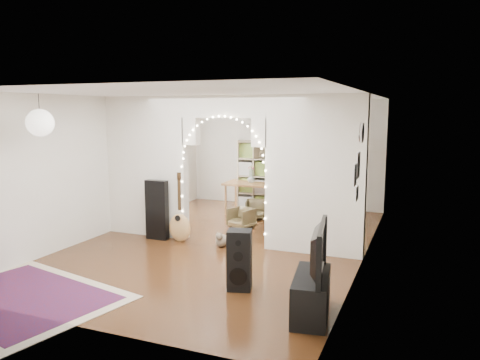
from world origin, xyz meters
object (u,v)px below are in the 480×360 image
at_px(acoustic_guitar, 180,216).
at_px(dining_chair_left, 241,218).
at_px(media_console, 311,295).
at_px(dining_table, 251,185).
at_px(dining_chair_right, 256,209).
at_px(bookcase, 272,177).
at_px(floor_speaker, 239,260).

distance_m(acoustic_guitar, dining_chair_left, 1.58).
distance_m(media_console, dining_table, 5.62).
relative_size(media_console, dining_chair_right, 2.13).
xyz_separation_m(bookcase, dining_chair_left, (-0.12, -1.73, -0.65)).
xyz_separation_m(dining_chair_left, dining_chair_right, (-0.00, 0.92, 0.00)).
bearing_deg(media_console, acoustic_guitar, 135.18).
height_order(acoustic_guitar, dining_chair_right, acoustic_guitar).
distance_m(floor_speaker, bookcase, 5.06).
relative_size(acoustic_guitar, media_console, 1.11).
bearing_deg(acoustic_guitar, dining_chair_left, 64.54).
bearing_deg(media_console, floor_speaker, 149.49).
height_order(floor_speaker, dining_chair_right, floor_speaker).
xyz_separation_m(media_console, dining_table, (-2.62, 4.96, 0.43)).
bearing_deg(dining_chair_left, floor_speaker, -48.98).
relative_size(dining_chair_left, dining_chair_right, 0.99).
xyz_separation_m(acoustic_guitar, dining_chair_left, (0.67, 1.41, -0.27)).
bearing_deg(dining_chair_right, dining_table, 108.93).
relative_size(acoustic_guitar, dining_table, 0.91).
relative_size(acoustic_guitar, dining_chair_left, 2.39).
bearing_deg(dining_table, media_console, -62.88).
bearing_deg(dining_table, floor_speaker, -72.14).
xyz_separation_m(acoustic_guitar, dining_chair_right, (0.67, 2.32, -0.27)).
bearing_deg(media_console, bookcase, 104.13).
bearing_deg(dining_chair_right, floor_speaker, -88.07).
xyz_separation_m(floor_speaker, dining_chair_left, (-1.24, 3.18, -0.20)).
relative_size(floor_speaker, dining_chair_right, 1.76).
height_order(floor_speaker, dining_chair_left, floor_speaker).
xyz_separation_m(acoustic_guitar, floor_speaker, (1.91, -1.77, -0.07)).
xyz_separation_m(acoustic_guitar, media_console, (3.01, -2.22, -0.23)).
height_order(bookcase, dining_table, bookcase).
height_order(acoustic_guitar, media_console, acoustic_guitar).
bearing_deg(floor_speaker, bookcase, 87.90).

